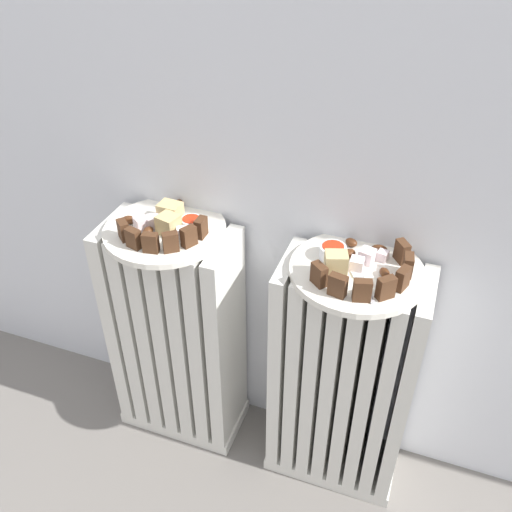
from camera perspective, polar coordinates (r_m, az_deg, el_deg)
radiator_left at (r=1.27m, az=-8.07°, el=-8.24°), size 0.28×0.15×0.55m
radiator_right at (r=1.18m, az=8.79°, el=-12.61°), size 0.28×0.15×0.55m
plate_left at (r=1.09m, az=-9.32°, el=2.60°), size 0.24×0.24×0.01m
plate_right at (r=0.99m, az=10.30°, el=-1.56°), size 0.24×0.24×0.01m
dark_cake_slice_left_0 at (r=1.06m, az=-13.43°, el=2.58°), size 0.03×0.03×0.04m
dark_cake_slice_left_1 at (r=1.03m, az=-12.44°, el=1.76°), size 0.03×0.02×0.04m
dark_cake_slice_left_2 at (r=1.01m, az=-10.76°, el=1.33°), size 0.03×0.02×0.04m
dark_cake_slice_left_3 at (r=1.01m, az=-8.75°, el=1.41°), size 0.03×0.03×0.04m
dark_cake_slice_left_4 at (r=1.02m, az=-6.91°, el=1.99°), size 0.03×0.03×0.04m
dark_cake_slice_left_5 at (r=1.04m, az=-5.66°, el=2.91°), size 0.02×0.03×0.04m
marble_cake_slice_left_0 at (r=1.06m, az=-8.94°, el=3.23°), size 0.05×0.04×0.04m
marble_cake_slice_left_1 at (r=1.09m, az=-8.76°, el=4.43°), size 0.04×0.04×0.04m
turkish_delight_left_0 at (r=1.09m, az=-10.41°, el=3.48°), size 0.03×0.03×0.02m
turkish_delight_left_1 at (r=1.09m, az=-11.67°, el=3.34°), size 0.03×0.03×0.02m
turkish_delight_left_2 at (r=1.05m, az=-7.59°, el=2.42°), size 0.03×0.03×0.02m
medjool_date_left_0 at (r=1.07m, az=-11.00°, el=2.51°), size 0.02×0.03×0.02m
medjool_date_left_1 at (r=1.11m, az=-12.89°, el=3.63°), size 0.03×0.02×0.02m
medjool_date_left_2 at (r=1.14m, az=-7.96°, el=5.30°), size 0.02×0.03×0.02m
jam_bowl_left at (r=1.07m, az=-6.64°, el=3.40°), size 0.04×0.04×0.02m
dark_cake_slice_right_0 at (r=0.93m, az=6.47°, el=-1.91°), size 0.03×0.03×0.04m
dark_cake_slice_right_1 at (r=0.91m, az=8.37°, el=-3.01°), size 0.03×0.02×0.04m
dark_cake_slice_right_2 at (r=0.91m, az=10.83°, el=-3.49°), size 0.03×0.02×0.04m
dark_cake_slice_right_3 at (r=0.92m, az=13.17°, el=-3.20°), size 0.03×0.03×0.04m
dark_cake_slice_right_4 at (r=0.94m, az=14.78°, el=-2.25°), size 0.02×0.03×0.04m
dark_cake_slice_right_5 at (r=0.98m, az=15.31°, el=-0.93°), size 0.02×0.03×0.04m
dark_cake_slice_right_6 at (r=1.01m, az=14.73°, el=0.44°), size 0.03×0.03×0.04m
marble_cake_slice_right_0 at (r=0.94m, az=8.16°, el=-0.99°), size 0.05×0.04×0.05m
turkish_delight_right_0 at (r=1.00m, az=11.32°, el=0.01°), size 0.03×0.03×0.03m
turkish_delight_right_1 at (r=0.97m, az=10.28°, el=-0.84°), size 0.02×0.02×0.02m
turkish_delight_right_2 at (r=1.01m, az=12.84°, el=0.03°), size 0.02×0.02×0.02m
medjool_date_right_0 at (r=1.00m, az=9.56°, el=0.25°), size 0.03×0.03×0.02m
medjool_date_right_1 at (r=1.03m, az=9.74°, el=1.38°), size 0.03×0.03×0.01m
medjool_date_right_2 at (r=1.03m, az=12.53°, el=0.73°), size 0.03×0.02×0.01m
medjool_date_right_3 at (r=0.97m, az=13.04°, el=-1.68°), size 0.03×0.03×0.02m
jam_bowl_right at (r=1.00m, az=7.87°, el=0.51°), size 0.05×0.05×0.02m
fork at (r=0.95m, az=10.83°, el=-2.73°), size 0.06×0.08×0.00m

